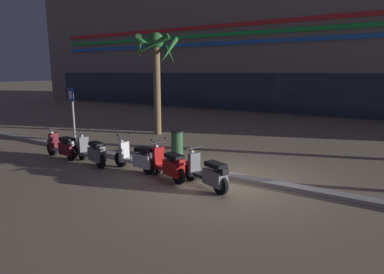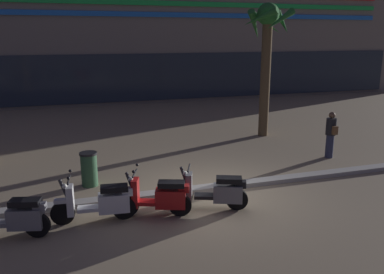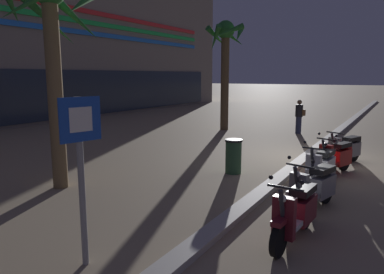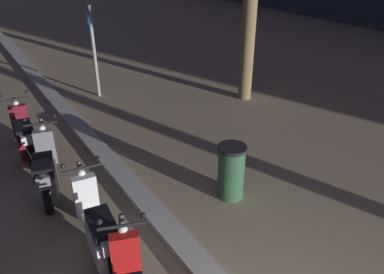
{
  "view_description": "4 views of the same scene",
  "coord_description": "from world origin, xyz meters",
  "views": [
    {
      "loc": [
        3.86,
        -8.29,
        3.12
      ],
      "look_at": [
        -1.52,
        0.31,
        1.08
      ],
      "focal_mm": 30.45,
      "sensor_mm": 36.0,
      "label": 1
    },
    {
      "loc": [
        -3.46,
        -9.26,
        4.02
      ],
      "look_at": [
        -0.26,
        0.67,
        1.39
      ],
      "focal_mm": 37.53,
      "sensor_mm": 36.0,
      "label": 2
    },
    {
      "loc": [
        -11.95,
        -2.43,
        2.68
      ],
      "look_at": [
        -4.1,
        2.19,
        1.13
      ],
      "focal_mm": 33.92,
      "sensor_mm": 36.0,
      "label": 3
    },
    {
      "loc": [
        1.17,
        -1.89,
        3.91
      ],
      "look_at": [
        -3.72,
        1.27,
        0.86
      ],
      "focal_mm": 35.84,
      "sensor_mm": 36.0,
      "label": 4
    }
  ],
  "objects": [
    {
      "name": "palm_tree_near_sign",
      "position": [
        -6.25,
        4.61,
        3.69
      ],
      "size": [
        2.5,
        2.58,
        4.98
      ],
      "color": "olive",
      "rests_on": "ground"
    },
    {
      "name": "curb_strip",
      "position": [
        0.0,
        0.2,
        0.06
      ],
      "size": [
        60.0,
        0.36,
        0.12
      ],
      "primitive_type": "cube",
      "color": "#BCB7AD",
      "rests_on": "ground"
    },
    {
      "name": "scooter_grey_far_back",
      "position": [
        -0.21,
        -0.98,
        0.44
      ],
      "size": [
        1.75,
        0.89,
        1.04
      ],
      "color": "black",
      "rests_on": "ground"
    },
    {
      "name": "palm_tree_far_corner",
      "position": [
        4.32,
        5.26,
        3.83
      ],
      "size": [
        1.99,
        2.01,
        5.27
      ],
      "color": "brown",
      "rests_on": "ground"
    },
    {
      "name": "scooter_grey_mid_centre",
      "position": [
        -4.67,
        -1.01,
        0.45
      ],
      "size": [
        1.84,
        0.75,
        1.17
      ],
      "color": "black",
      "rests_on": "ground"
    },
    {
      "name": "pedestrian_by_palm_tree",
      "position": [
        4.99,
        1.76,
        0.83
      ],
      "size": [
        0.34,
        0.45,
        1.57
      ],
      "color": "#2D3351",
      "rests_on": "ground"
    },
    {
      "name": "scooter_red_mid_rear",
      "position": [
        -1.55,
        -0.92,
        0.45
      ],
      "size": [
        1.66,
        0.8,
        1.17
      ],
      "color": "black",
      "rests_on": "ground"
    },
    {
      "name": "litter_bin",
      "position": [
        -2.95,
        1.54,
        0.48
      ],
      "size": [
        0.48,
        0.48,
        0.95
      ],
      "color": "#2D5638",
      "rests_on": "ground"
    },
    {
      "name": "crossing_sign",
      "position": [
        -8.56,
        1.32,
        1.5
      ],
      "size": [
        0.59,
        0.18,
        2.4
      ],
      "color": "#939399",
      "rests_on": "ground"
    },
    {
      "name": "ground_plane",
      "position": [
        0.0,
        0.0,
        0.0
      ],
      "size": [
        200.0,
        200.0,
        0.0
      ],
      "primitive_type": "plane",
      "color": "#9E896B"
    },
    {
      "name": "scooter_maroon_gap_after_mid",
      "position": [
        -6.18,
        -1.04,
        0.45
      ],
      "size": [
        1.78,
        0.56,
        1.17
      ],
      "color": "black",
      "rests_on": "ground"
    },
    {
      "name": "scooter_white_lead_nearest",
      "position": [
        -2.87,
        -0.79,
        0.44
      ],
      "size": [
        1.85,
        0.57,
        1.17
      ],
      "color": "black",
      "rests_on": "ground"
    }
  ]
}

